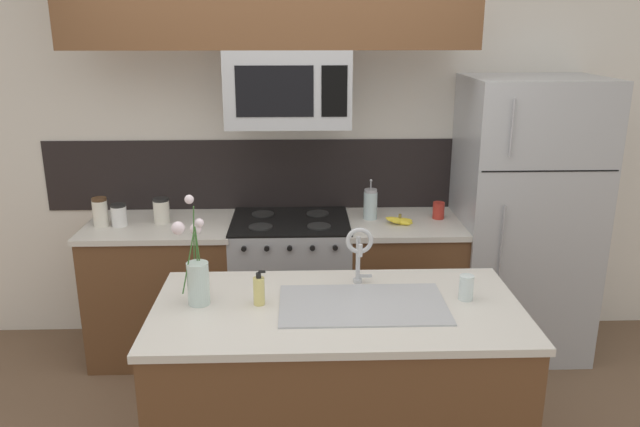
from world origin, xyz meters
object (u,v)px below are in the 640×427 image
object	(u,v)px
refrigerator	(522,218)
coffee_tin	(438,210)
storage_jar_tall	(100,212)
sink_faucet	(359,248)
stove_range	(291,286)
dish_soap_bottle	(259,290)
french_press	(370,204)
banana_bunch	(400,221)
storage_jar_short	(162,211)
drinking_glass	(466,288)
storage_jar_medium	(119,215)
flower_vase	(197,275)
microwave	(288,88)

from	to	relation	value
refrigerator	coffee_tin	xyz separation A→B (m)	(-0.55, 0.03, 0.05)
storage_jar_tall	sink_faucet	world-z (taller)	sink_faucet
stove_range	dish_soap_bottle	world-z (taller)	dish_soap_bottle
french_press	coffee_tin	world-z (taller)	french_press
refrigerator	sink_faucet	bearing A→B (deg)	-138.23
banana_bunch	french_press	world-z (taller)	french_press
dish_soap_bottle	refrigerator	bearing A→B (deg)	36.97
sink_faucet	storage_jar_short	bearing A→B (deg)	138.11
sink_faucet	dish_soap_bottle	world-z (taller)	sink_faucet
sink_faucet	drinking_glass	bearing A→B (deg)	-19.43
french_press	coffee_tin	xyz separation A→B (m)	(0.45, -0.01, -0.04)
storage_jar_short	drinking_glass	distance (m)	2.06
storage_jar_short	dish_soap_bottle	world-z (taller)	dish_soap_bottle
storage_jar_medium	refrigerator	bearing A→B (deg)	1.24
stove_range	storage_jar_short	size ratio (longest dim) A/B	5.71
stove_range	flower_vase	bearing A→B (deg)	-108.68
storage_jar_tall	dish_soap_bottle	xyz separation A→B (m)	(1.07, -1.18, -0.02)
sink_faucet	dish_soap_bottle	xyz separation A→B (m)	(-0.47, -0.19, -0.13)
stove_range	storage_jar_short	world-z (taller)	storage_jar_short
microwave	storage_jar_short	size ratio (longest dim) A/B	4.58
stove_range	coffee_tin	distance (m)	1.10
drinking_glass	stove_range	bearing A→B (deg)	124.65
dish_soap_bottle	flower_vase	size ratio (longest dim) A/B	0.34
storage_jar_tall	banana_bunch	bearing A→B (deg)	-0.70
refrigerator	stove_range	bearing A→B (deg)	-179.25
coffee_tin	sink_faucet	xyz separation A→B (m)	(-0.63, -1.08, 0.14)
stove_range	french_press	bearing A→B (deg)	6.53
coffee_tin	refrigerator	bearing A→B (deg)	-3.12
storage_jar_tall	storage_jar_short	distance (m)	0.38
storage_jar_tall	french_press	size ratio (longest dim) A/B	0.69
storage_jar_tall	drinking_glass	bearing A→B (deg)	-29.89
stove_range	microwave	xyz separation A→B (m)	(0.00, -0.02, 1.31)
microwave	drinking_glass	bearing A→B (deg)	-54.88
refrigerator	sink_faucet	world-z (taller)	refrigerator
stove_range	sink_faucet	size ratio (longest dim) A/B	3.04
microwave	french_press	world-z (taller)	microwave
storage_jar_tall	coffee_tin	size ratio (longest dim) A/B	1.69
coffee_tin	dish_soap_bottle	distance (m)	1.68
storage_jar_tall	coffee_tin	xyz separation A→B (m)	(2.17, 0.09, -0.04)
sink_faucet	flower_vase	xyz separation A→B (m)	(-0.75, -0.17, -0.06)
microwave	dish_soap_bottle	world-z (taller)	microwave
flower_vase	banana_bunch	bearing A→B (deg)	45.83
french_press	sink_faucet	world-z (taller)	sink_faucet
storage_jar_short	sink_faucet	size ratio (longest dim) A/B	0.53
drinking_glass	dish_soap_bottle	bearing A→B (deg)	-178.81
stove_range	microwave	world-z (taller)	microwave
flower_vase	storage_jar_tall	bearing A→B (deg)	124.10
banana_bunch	sink_faucet	bearing A→B (deg)	-110.07
stove_range	storage_jar_tall	world-z (taller)	storage_jar_tall
refrigerator	storage_jar_short	distance (m)	2.35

